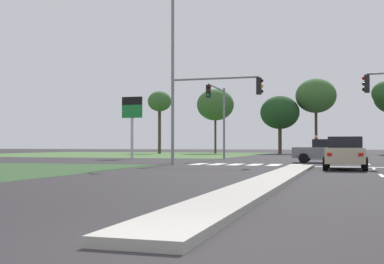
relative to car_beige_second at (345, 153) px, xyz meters
The scene contains 25 objects.
ground_plane 9.93m from the car_beige_second, 102.63° to the left, with size 200.00×200.00×0.00m, color #282628.
grass_verge_far_left 43.96m from the car_beige_second, 129.00° to the left, with size 35.00×35.00×0.01m, color #476B38.
median_island_near 9.62m from the car_beige_second, 103.05° to the right, with size 1.20×22.00×0.14m, color #ADA89E.
median_island_far 34.73m from the car_beige_second, 93.57° to the left, with size 1.20×36.00×0.14m, color gray.
lane_dash_third 5.08m from the car_beige_second, 74.58° to the right, with size 0.14×2.00×0.01m, color silver.
lane_dash_fourth 1.93m from the car_beige_second, 40.94° to the left, with size 0.14×2.00×0.01m, color silver.
lane_dash_fifth 7.32m from the car_beige_second, 79.43° to the left, with size 0.14×2.00×0.01m, color silver.
stop_bar_near 3.22m from the car_beige_second, 58.41° to the left, with size 6.40×0.50×0.01m, color silver.
crosswalk_bar_near 9.69m from the car_beige_second, 152.50° to the left, with size 0.70×2.80×0.01m, color silver.
crosswalk_bar_second 8.69m from the car_beige_second, 148.98° to the left, with size 0.70×2.80×0.01m, color silver.
crosswalk_bar_third 7.73m from the car_beige_second, 144.56° to the left, with size 0.70×2.80×0.01m, color silver.
crosswalk_bar_fourth 6.83m from the car_beige_second, 138.92° to the left, with size 0.70×2.80×0.01m, color silver.
crosswalk_bar_fifth 6.02m from the car_beige_second, 131.64° to the left, with size 0.70×2.80×0.01m, color silver.
crosswalk_bar_sixth 5.33m from the car_beige_second, 122.26° to the left, with size 0.70×2.80×0.01m, color silver.
car_beige_second is the anchor object (origin of this frame).
car_grey_fourth 9.02m from the car_beige_second, 97.75° to the left, with size 4.21×2.10×1.54m.
traffic_signal_near_left 8.76m from the car_beige_second, 158.29° to the left, with size 5.48×0.32×5.26m.
traffic_signal_far_left 17.67m from the car_beige_second, 124.25° to the left, with size 0.32×5.39×5.95m.
street_lamp_second 13.04m from the car_beige_second, 152.28° to the left, with size 1.36×1.59×10.94m.
pedestrian_at_median 19.36m from the car_beige_second, 97.19° to the left, with size 0.34×0.34×1.83m.
fuel_price_totem 23.28m from the car_beige_second, 139.54° to the left, with size 1.80×0.24×5.30m.
treeline_near 47.82m from the car_beige_second, 121.26° to the left, with size 3.26×3.26×8.58m.
treeline_second 47.09m from the car_beige_second, 111.86° to the left, with size 5.14×5.14×8.94m.
treeline_third 44.51m from the car_beige_second, 101.08° to the left, with size 5.21×5.21×7.74m.
treeline_fourth 44.92m from the car_beige_second, 94.95° to the left, with size 5.36×5.36×9.99m.
Camera 1 is at (2.26, -5.15, 1.16)m, focal length 47.93 mm.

